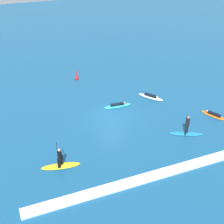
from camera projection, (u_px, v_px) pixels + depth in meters
ground_plane at (112, 116)px, 31.14m from camera, size 120.00×120.00×0.00m
surfer_on_yellow_board at (60, 163)px, 24.38m from camera, size 3.13×1.31×2.03m
surfer_on_orange_board at (214, 115)px, 31.18m from camera, size 1.77×2.77×0.39m
surfer_on_teal_board at (118, 105)px, 32.88m from camera, size 3.03×0.93×0.39m
surfer_on_blue_board at (187, 130)px, 28.19m from camera, size 3.04×1.92×2.24m
surfer_on_white_board at (151, 96)px, 34.57m from camera, size 2.29×2.93×0.42m
marker_buoy at (77, 78)px, 38.77m from camera, size 0.52×0.52×1.22m
wave_crest at (159, 174)px, 23.66m from camera, size 20.40×0.90×0.18m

